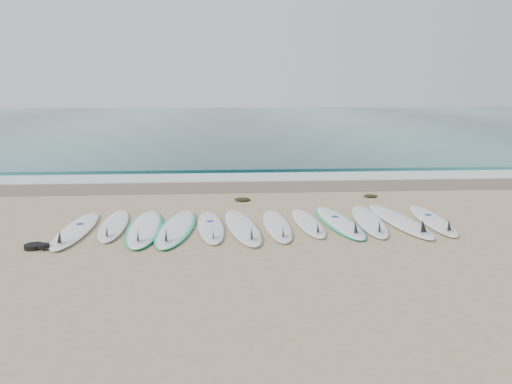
{
  "coord_description": "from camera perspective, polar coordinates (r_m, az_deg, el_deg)",
  "views": [
    {
      "loc": [
        -0.71,
        -9.69,
        2.74
      ],
      "look_at": [
        0.04,
        1.45,
        0.4
      ],
      "focal_mm": 35.0,
      "sensor_mm": 36.0,
      "label": 1
    }
  ],
  "objects": [
    {
      "name": "seaweed_near",
      "position": [
        12.3,
        -1.57,
        -0.85
      ],
      "size": [
        0.4,
        0.31,
        0.08
      ],
      "primitive_type": "ellipsoid",
      "color": "black",
      "rests_on": "ground"
    },
    {
      "name": "surfboard_0",
      "position": [
        10.21,
        -19.96,
        -4.12
      ],
      "size": [
        0.56,
        2.66,
        0.34
      ],
      "rotation": [
        0.0,
        0.0,
        -0.01
      ],
      "color": "white",
      "rests_on": "ground"
    },
    {
      "name": "surfboard_4",
      "position": [
        9.89,
        -5.2,
        -3.98
      ],
      "size": [
        0.69,
        2.47,
        0.31
      ],
      "rotation": [
        0.0,
        0.0,
        0.08
      ],
      "color": "white",
      "rests_on": "ground"
    },
    {
      "name": "surfboard_10",
      "position": [
        10.68,
        16.15,
        -3.16
      ],
      "size": [
        0.85,
        2.88,
        0.36
      ],
      "rotation": [
        0.0,
        0.0,
        0.09
      ],
      "color": "white",
      "rests_on": "ground"
    },
    {
      "name": "wave_crest",
      "position": [
        16.92,
        -1.41,
        2.69
      ],
      "size": [
        120.0,
        1.0,
        0.1
      ],
      "primitive_type": "cube",
      "color": "#225D5F",
      "rests_on": "ground"
    },
    {
      "name": "surfboard_5",
      "position": [
        9.82,
        -1.53,
        -4.0
      ],
      "size": [
        0.92,
        2.77,
        0.35
      ],
      "rotation": [
        0.0,
        0.0,
        0.13
      ],
      "color": "white",
      "rests_on": "ground"
    },
    {
      "name": "surfboard_9",
      "position": [
        10.52,
        12.86,
        -3.24
      ],
      "size": [
        0.78,
        2.65,
        0.33
      ],
      "rotation": [
        0.0,
        0.0,
        -0.09
      ],
      "color": "white",
      "rests_on": "ground"
    },
    {
      "name": "surfboard_1",
      "position": [
        10.36,
        -15.97,
        -3.66
      ],
      "size": [
        0.68,
        2.49,
        0.31
      ],
      "rotation": [
        0.0,
        0.0,
        0.07
      ],
      "color": "white",
      "rests_on": "ground"
    },
    {
      "name": "wet_sand_band",
      "position": [
        14.07,
        -0.9,
        0.64
      ],
      "size": [
        120.0,
        1.8,
        0.01
      ],
      "primitive_type": "cube",
      "color": "brown",
      "rests_on": "ground"
    },
    {
      "name": "leash_coil",
      "position": [
        9.48,
        -23.85,
        -5.7
      ],
      "size": [
        0.46,
        0.36,
        0.11
      ],
      "color": "black",
      "rests_on": "ground"
    },
    {
      "name": "ground",
      "position": [
        10.09,
        0.32,
        -3.92
      ],
      "size": [
        120.0,
        120.0,
        0.0
      ],
      "primitive_type": "plane",
      "color": "tan"
    },
    {
      "name": "surfboard_3",
      "position": [
        9.89,
        -9.14,
        -4.09
      ],
      "size": [
        0.89,
        2.8,
        0.35
      ],
      "rotation": [
        0.0,
        0.0,
        -0.08
      ],
      "color": "white",
      "rests_on": "ground"
    },
    {
      "name": "surfboard_7",
      "position": [
        10.2,
        6.01,
        -3.52
      ],
      "size": [
        0.61,
        2.32,
        0.29
      ],
      "rotation": [
        0.0,
        0.0,
        0.06
      ],
      "color": "white",
      "rests_on": "ground"
    },
    {
      "name": "ocean",
      "position": [
        42.28,
        -2.93,
        8.13
      ],
      "size": [
        120.0,
        55.0,
        0.03
      ],
      "primitive_type": "cube",
      "color": "#225D5F",
      "rests_on": "ground"
    },
    {
      "name": "surfboard_11",
      "position": [
        10.95,
        19.58,
        -3.05
      ],
      "size": [
        0.71,
        2.58,
        0.33
      ],
      "rotation": [
        0.0,
        0.0,
        -0.07
      ],
      "color": "white",
      "rests_on": "ground"
    },
    {
      "name": "surfboard_8",
      "position": [
        10.34,
        9.51,
        -3.41
      ],
      "size": [
        0.88,
        2.68,
        0.33
      ],
      "rotation": [
        0.0,
        0.0,
        0.1
      ],
      "color": "white",
      "rests_on": "ground"
    },
    {
      "name": "seaweed_far",
      "position": [
        13.05,
        12.96,
        -0.44
      ],
      "size": [
        0.35,
        0.28,
        0.07
      ],
      "primitive_type": "ellipsoid",
      "color": "black",
      "rests_on": "ground"
    },
    {
      "name": "surfboard_6",
      "position": [
        9.94,
        2.45,
        -3.85
      ],
      "size": [
        0.55,
        2.45,
        0.31
      ],
      "rotation": [
        0.0,
        0.0,
        0.02
      ],
      "color": "white",
      "rests_on": "ground"
    },
    {
      "name": "foam_band",
      "position": [
        15.45,
        -1.17,
        1.69
      ],
      "size": [
        120.0,
        1.4,
        0.04
      ],
      "primitive_type": "cube",
      "color": "silver",
      "rests_on": "ground"
    },
    {
      "name": "surfboard_2",
      "position": [
        10.0,
        -12.65,
        -4.05
      ],
      "size": [
        0.78,
        2.78,
        0.35
      ],
      "rotation": [
        0.0,
        0.0,
        0.04
      ],
      "color": "white",
      "rests_on": "ground"
    }
  ]
}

